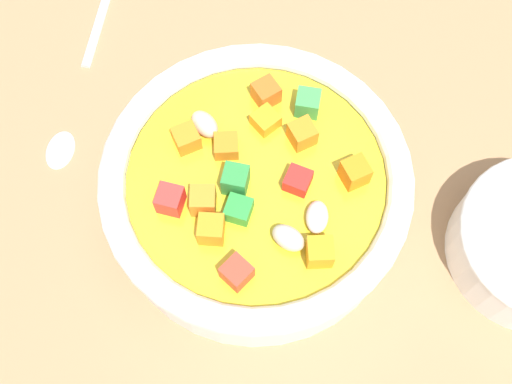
# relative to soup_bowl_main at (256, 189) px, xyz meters

# --- Properties ---
(ground_plane) EXTENTS (1.40, 1.40, 0.02)m
(ground_plane) POSITION_rel_soup_bowl_main_xyz_m (-0.00, 0.00, -0.04)
(ground_plane) COLOR #9E754F
(soup_bowl_main) EXTENTS (0.21, 0.21, 0.07)m
(soup_bowl_main) POSITION_rel_soup_bowl_main_xyz_m (0.00, 0.00, 0.00)
(soup_bowl_main) COLOR white
(soup_bowl_main) RESTS_ON ground_plane
(spoon) EXTENTS (0.16, 0.20, 0.01)m
(spoon) POSITION_rel_soup_bowl_main_xyz_m (-0.19, -0.01, -0.03)
(spoon) COLOR silver
(spoon) RESTS_ON ground_plane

